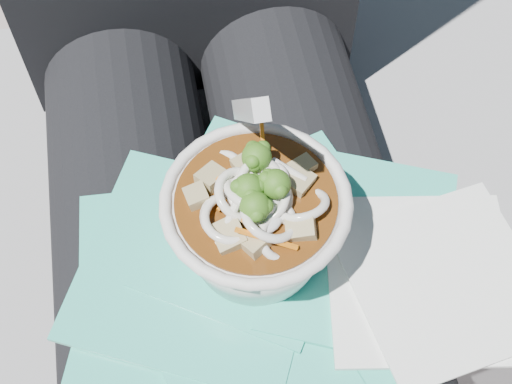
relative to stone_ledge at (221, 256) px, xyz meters
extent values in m
cube|color=slate|center=(0.00, 0.00, 0.00)|extent=(1.03, 0.55, 0.42)
cylinder|color=black|center=(-0.08, -0.15, 0.29)|extent=(0.16, 0.48, 0.16)
cylinder|color=black|center=(0.08, -0.15, 0.29)|extent=(0.16, 0.48, 0.16)
cube|color=#2BB39B|center=(-0.05, -0.16, 0.37)|extent=(0.15, 0.11, 0.00)
cube|color=#2BB39B|center=(-0.04, -0.22, 0.37)|extent=(0.19, 0.19, 0.00)
cube|color=#2BB39B|center=(0.03, -0.16, 0.37)|extent=(0.18, 0.16, 0.00)
cube|color=#2BB39B|center=(0.05, -0.24, 0.37)|extent=(0.20, 0.21, 0.00)
cube|color=#2BB39B|center=(-0.03, -0.19, 0.37)|extent=(0.23, 0.23, 0.00)
cube|color=#2BB39B|center=(0.02, -0.16, 0.38)|extent=(0.21, 0.22, 0.00)
cube|color=#2BB39B|center=(0.09, -0.20, 0.38)|extent=(0.19, 0.21, 0.00)
cube|color=white|center=(0.13, -0.23, 0.38)|extent=(0.16, 0.16, 0.00)
cube|color=white|center=(0.15, -0.24, 0.39)|extent=(0.15, 0.15, 0.00)
torus|color=silver|center=(0.01, -0.19, 0.45)|extent=(0.13, 0.13, 0.01)
cylinder|color=#452309|center=(0.01, -0.19, 0.45)|extent=(0.11, 0.11, 0.01)
torus|color=silver|center=(0.02, -0.16, 0.46)|extent=(0.04, 0.04, 0.03)
torus|color=silver|center=(-0.01, -0.16, 0.45)|extent=(0.04, 0.04, 0.02)
torus|color=silver|center=(0.02, -0.19, 0.46)|extent=(0.06, 0.06, 0.03)
torus|color=silver|center=(0.03, -0.18, 0.46)|extent=(0.03, 0.04, 0.03)
torus|color=silver|center=(0.01, -0.19, 0.45)|extent=(0.04, 0.05, 0.03)
torus|color=silver|center=(0.00, -0.18, 0.46)|extent=(0.05, 0.06, 0.03)
torus|color=silver|center=(0.01, -0.18, 0.45)|extent=(0.03, 0.04, 0.03)
torus|color=silver|center=(0.01, -0.18, 0.46)|extent=(0.05, 0.05, 0.03)
torus|color=silver|center=(0.04, -0.20, 0.45)|extent=(0.05, 0.05, 0.03)
torus|color=silver|center=(0.00, -0.20, 0.46)|extent=(0.06, 0.06, 0.01)
torus|color=silver|center=(0.02, -0.22, 0.45)|extent=(0.05, 0.05, 0.03)
torus|color=silver|center=(0.02, -0.21, 0.46)|extent=(0.04, 0.04, 0.03)
torus|color=silver|center=(0.01, -0.18, 0.46)|extent=(0.04, 0.05, 0.04)
torus|color=silver|center=(-0.01, -0.19, 0.45)|extent=(0.04, 0.03, 0.03)
torus|color=silver|center=(0.02, -0.19, 0.46)|extent=(0.05, 0.05, 0.02)
torus|color=silver|center=(0.02, -0.18, 0.46)|extent=(0.05, 0.04, 0.03)
cylinder|color=silver|center=(-0.01, -0.20, 0.46)|extent=(0.03, 0.03, 0.02)
cylinder|color=silver|center=(0.01, -0.17, 0.46)|extent=(0.02, 0.01, 0.02)
cylinder|color=silver|center=(0.00, -0.18, 0.46)|extent=(0.03, 0.01, 0.02)
cylinder|color=silver|center=(0.02, -0.17, 0.46)|extent=(0.01, 0.03, 0.01)
cylinder|color=silver|center=(0.04, -0.17, 0.46)|extent=(0.02, 0.02, 0.01)
cylinder|color=#88AD53|center=(0.03, -0.19, 0.46)|extent=(0.01, 0.01, 0.01)
sphere|color=#255313|center=(0.03, -0.19, 0.47)|extent=(0.02, 0.02, 0.02)
sphere|color=#255313|center=(0.02, -0.18, 0.47)|extent=(0.01, 0.01, 0.01)
sphere|color=#255313|center=(0.02, -0.18, 0.47)|extent=(0.01, 0.01, 0.01)
sphere|color=#255313|center=(0.02, -0.18, 0.47)|extent=(0.01, 0.01, 0.01)
sphere|color=#255313|center=(0.03, -0.19, 0.47)|extent=(0.01, 0.01, 0.01)
cylinder|color=#88AD53|center=(0.02, -0.16, 0.46)|extent=(0.01, 0.01, 0.01)
sphere|color=#255313|center=(0.02, -0.16, 0.47)|extent=(0.02, 0.02, 0.02)
sphere|color=#255313|center=(0.02, -0.17, 0.47)|extent=(0.01, 0.01, 0.01)
sphere|color=#255313|center=(0.02, -0.17, 0.47)|extent=(0.01, 0.01, 0.01)
sphere|color=#255313|center=(0.02, -0.16, 0.47)|extent=(0.01, 0.01, 0.01)
sphere|color=#255313|center=(0.02, -0.16, 0.47)|extent=(0.01, 0.01, 0.01)
cylinder|color=#88AD53|center=(0.01, -0.19, 0.46)|extent=(0.01, 0.01, 0.01)
sphere|color=#255313|center=(0.01, -0.19, 0.47)|extent=(0.02, 0.02, 0.02)
sphere|color=#255313|center=(0.01, -0.18, 0.47)|extent=(0.01, 0.01, 0.01)
sphere|color=#255313|center=(0.01, -0.18, 0.47)|extent=(0.01, 0.01, 0.01)
sphere|color=#255313|center=(0.00, -0.18, 0.47)|extent=(0.01, 0.01, 0.01)
sphere|color=#255313|center=(0.02, -0.19, 0.47)|extent=(0.01, 0.01, 0.01)
cylinder|color=#88AD53|center=(0.01, -0.20, 0.46)|extent=(0.01, 0.01, 0.01)
sphere|color=#255313|center=(0.01, -0.20, 0.47)|extent=(0.02, 0.02, 0.02)
sphere|color=#255313|center=(0.02, -0.20, 0.47)|extent=(0.01, 0.01, 0.01)
sphere|color=#255313|center=(0.01, -0.19, 0.47)|extent=(0.01, 0.01, 0.01)
sphere|color=#255313|center=(0.01, -0.19, 0.47)|extent=(0.01, 0.01, 0.01)
sphere|color=#255313|center=(0.01, -0.21, 0.47)|extent=(0.01, 0.01, 0.01)
cube|color=orange|center=(0.01, -0.22, 0.46)|extent=(0.04, 0.02, 0.02)
cube|color=orange|center=(0.01, -0.17, 0.46)|extent=(0.03, 0.02, 0.00)
cube|color=orange|center=(0.03, -0.15, 0.46)|extent=(0.01, 0.04, 0.02)
cube|color=orange|center=(0.00, -0.18, 0.46)|extent=(0.03, 0.03, 0.00)
cube|color=orange|center=(0.00, -0.18, 0.46)|extent=(0.03, 0.03, 0.01)
cube|color=orange|center=(0.01, -0.20, 0.46)|extent=(0.02, 0.03, 0.01)
cube|color=#8D794F|center=(0.04, -0.18, 0.45)|extent=(0.03, 0.03, 0.01)
cube|color=#8D794F|center=(0.05, -0.17, 0.45)|extent=(0.02, 0.02, 0.01)
cube|color=#8D794F|center=(0.01, -0.16, 0.46)|extent=(0.02, 0.02, 0.01)
cube|color=#8D794F|center=(-0.01, -0.16, 0.46)|extent=(0.02, 0.03, 0.02)
cube|color=#8D794F|center=(-0.03, -0.18, 0.46)|extent=(0.02, 0.02, 0.01)
cube|color=#8D794F|center=(-0.01, -0.21, 0.45)|extent=(0.03, 0.03, 0.02)
cube|color=#8D794F|center=(0.01, -0.22, 0.46)|extent=(0.02, 0.02, 0.01)
cube|color=#8D794F|center=(0.04, -0.22, 0.46)|extent=(0.02, 0.02, 0.02)
ellipsoid|color=silver|center=(0.02, -0.20, 0.46)|extent=(0.03, 0.04, 0.01)
cube|color=silver|center=(0.02, -0.15, 0.51)|extent=(0.01, 0.09, 0.11)
camera|label=1|loc=(-0.03, -0.43, 0.87)|focal=50.00mm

